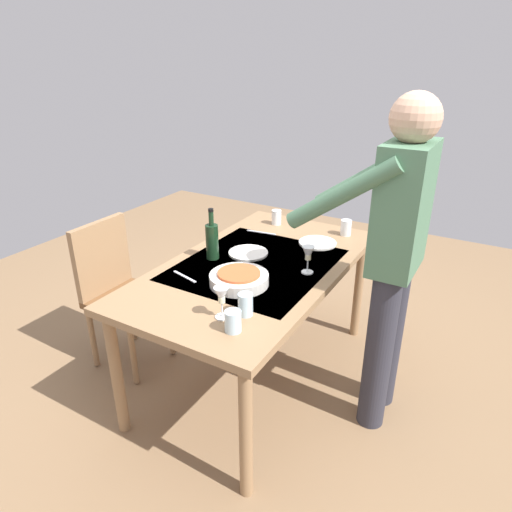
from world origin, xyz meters
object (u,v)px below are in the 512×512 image
at_px(wine_glass_left, 222,297).
at_px(serving_bowl_pasta, 239,278).
at_px(water_cup_far_left, 276,217).
at_px(dinner_plate_far, 318,243).
at_px(water_cup_near_right, 346,228).
at_px(water_cup_far_right, 233,321).
at_px(wine_glass_right, 308,255).
at_px(wine_bottle, 212,240).
at_px(dining_table, 256,276).
at_px(person_server, 393,251).
at_px(water_cup_near_left, 245,305).
at_px(dinner_plate_near, 248,253).
at_px(chair_near, 117,285).

bearing_deg(wine_glass_left, serving_bowl_pasta, -161.24).
xyz_separation_m(water_cup_far_left, dinner_plate_far, (0.18, 0.38, -0.04)).
bearing_deg(water_cup_near_right, water_cup_far_right, -1.30).
relative_size(wine_glass_right, serving_bowl_pasta, 0.50).
bearing_deg(wine_glass_left, wine_glass_right, 166.78).
distance_m(wine_bottle, water_cup_far_left, 0.68).
height_order(dining_table, person_server, person_server).
height_order(wine_glass_left, serving_bowl_pasta, wine_glass_left).
distance_m(wine_glass_right, water_cup_near_left, 0.53).
xyz_separation_m(wine_glass_right, dinner_plate_near, (-0.05, -0.40, -0.10)).
distance_m(water_cup_near_right, dinner_plate_far, 0.25).
xyz_separation_m(chair_near, water_cup_far_left, (-0.89, 0.63, 0.28)).
relative_size(chair_near, water_cup_near_right, 9.05).
bearing_deg(wine_glass_right, serving_bowl_pasta, -39.71).
bearing_deg(person_server, dinner_plate_near, -91.55).
relative_size(dining_table, water_cup_near_left, 15.43).
bearing_deg(water_cup_far_left, dinner_plate_far, 64.90).
bearing_deg(person_server, dining_table, -83.71).
distance_m(chair_near, dinner_plate_far, 1.26).
bearing_deg(wine_glass_left, person_server, 138.20).
bearing_deg(chair_near, wine_bottle, 110.51).
bearing_deg(wine_glass_right, person_server, 94.25).
relative_size(chair_near, wine_glass_right, 6.03).
bearing_deg(water_cup_near_right, serving_bowl_pasta, -14.17).
xyz_separation_m(chair_near, dinner_plate_near, (-0.37, 0.72, 0.23)).
distance_m(wine_glass_right, water_cup_far_right, 0.67).
bearing_deg(wine_bottle, chair_near, -69.49).
bearing_deg(dining_table, water_cup_far_left, -162.07).
relative_size(person_server, dinner_plate_near, 7.34).
distance_m(dining_table, wine_bottle, 0.32).
relative_size(water_cup_near_right, dinner_plate_far, 0.44).
relative_size(person_server, dinner_plate_far, 7.34).
relative_size(wine_bottle, wine_glass_right, 1.96).
distance_m(water_cup_near_left, water_cup_far_left, 1.18).
bearing_deg(water_cup_far_right, water_cup_near_left, -170.86).
height_order(chair_near, wine_glass_left, chair_near).
bearing_deg(dinner_plate_near, water_cup_far_right, 26.54).
height_order(wine_bottle, water_cup_far_left, wine_bottle).
xyz_separation_m(wine_bottle, water_cup_near_right, (-0.72, 0.53, -0.06)).
distance_m(wine_glass_left, wine_glass_right, 0.61).
relative_size(dining_table, wine_glass_right, 10.69).
relative_size(wine_bottle, wine_glass_left, 1.96).
relative_size(water_cup_near_right, water_cup_far_right, 1.06).
height_order(person_server, water_cup_far_left, person_server).
bearing_deg(dinner_plate_far, chair_near, -54.72).
bearing_deg(dinner_plate_far, water_cup_far_left, -115.10).
distance_m(wine_bottle, wine_glass_right, 0.55).
bearing_deg(dining_table, serving_bowl_pasta, 10.25).
bearing_deg(dining_table, dinner_plate_near, -132.25).
height_order(dining_table, water_cup_far_right, water_cup_far_right).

